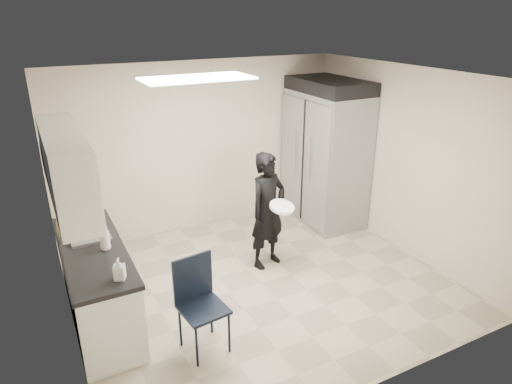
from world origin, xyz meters
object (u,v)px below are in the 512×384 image
commercial_fridge (325,159)px  man_tuxedo (268,211)px  lower_counter (98,286)px  folding_chair (203,309)px

commercial_fridge → man_tuxedo: commercial_fridge is taller
lower_counter → folding_chair: (0.86, -1.00, 0.06)m
commercial_fridge → man_tuxedo: size_ratio=1.32×
folding_chair → man_tuxedo: man_tuxedo is taller
folding_chair → commercial_fridge: bearing=28.3°
lower_counter → man_tuxedo: 2.29m
commercial_fridge → folding_chair: size_ratio=2.16×
lower_counter → man_tuxedo: (2.25, 0.20, 0.37)m
man_tuxedo → lower_counter: bearing=168.4°
commercial_fridge → folding_chair: bearing=-144.5°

